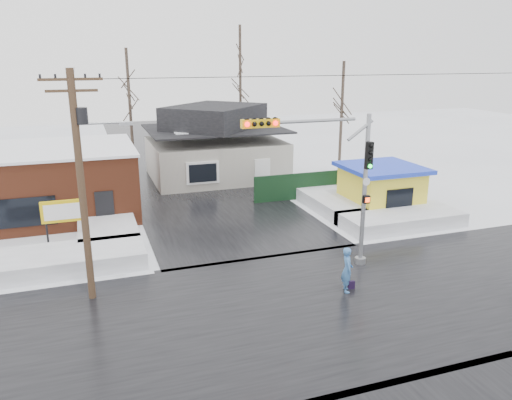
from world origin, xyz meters
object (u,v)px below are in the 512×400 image
object	(u,v)px
utility_pole	(82,175)
traffic_signal	(335,172)
marquee_sign	(64,213)
pedestrian	(347,270)
kiosk	(381,188)

from	to	relation	value
utility_pole	traffic_signal	bearing A→B (deg)	-2.95
utility_pole	marquee_sign	xyz separation A→B (m)	(-1.07, 5.99, -3.19)
utility_pole	pedestrian	bearing A→B (deg)	-16.00
traffic_signal	pedestrian	distance (m)	4.28
utility_pole	marquee_sign	distance (m)	6.87
traffic_signal	marquee_sign	size ratio (longest dim) A/B	2.75
traffic_signal	kiosk	distance (m)	10.43
traffic_signal	utility_pole	world-z (taller)	utility_pole
utility_pole	marquee_sign	size ratio (longest dim) A/B	3.53
pedestrian	utility_pole	bearing A→B (deg)	92.44
utility_pole	kiosk	xyz separation A→B (m)	(17.43, 6.49, -3.65)
traffic_signal	marquee_sign	bearing A→B (deg)	150.28
traffic_signal	marquee_sign	xyz separation A→B (m)	(-11.43, 6.53, -2.62)
marquee_sign	kiosk	xyz separation A→B (m)	(18.50, 0.50, -0.46)
utility_pole	marquee_sign	bearing A→B (deg)	100.13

